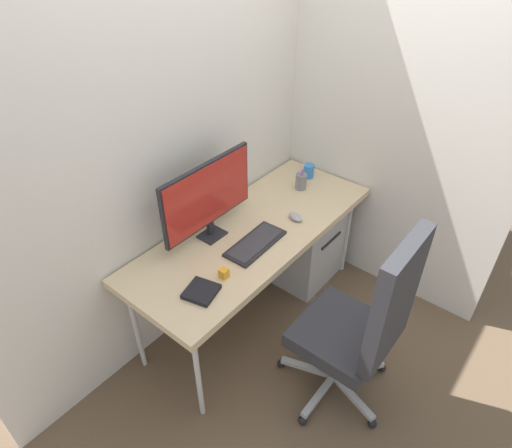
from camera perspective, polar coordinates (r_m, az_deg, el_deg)
ground_plane at (r=3.06m, az=-0.23°, el=-11.20°), size 8.00×8.00×0.00m
wall_back at (r=2.45m, az=-6.99°, el=15.63°), size 2.97×0.04×2.80m
wall_side_right at (r=2.81m, az=14.58°, el=17.62°), size 0.04×1.97×2.80m
desk at (r=2.60m, az=-0.26°, el=-1.29°), size 1.65×0.65×0.71m
office_chair at (r=2.27m, az=13.85°, el=-12.43°), size 0.62×0.65×1.16m
filing_cabinet at (r=3.15m, az=6.03°, el=-2.21°), size 0.47×0.45×0.60m
monitor at (r=2.38m, az=-6.25°, el=3.65°), size 0.64×0.12×0.47m
keyboard at (r=2.45m, az=-0.08°, el=-2.52°), size 0.39×0.18×0.02m
mouse at (r=2.65m, az=5.17°, el=0.91°), size 0.08×0.11×0.03m
pen_holder at (r=2.92m, az=5.87°, el=5.56°), size 0.07×0.07×0.18m
notebook at (r=2.19m, az=-7.13°, el=-8.69°), size 0.18×0.18×0.02m
coffee_mug at (r=3.06m, az=6.86°, el=6.86°), size 0.11×0.07×0.09m
desk_clamp_accessory at (r=2.25m, az=-4.19°, el=-6.39°), size 0.04×0.04×0.05m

